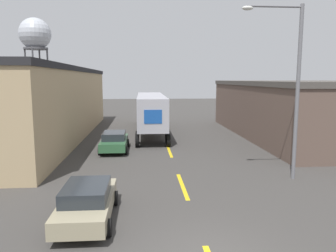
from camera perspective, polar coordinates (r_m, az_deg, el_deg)
The scene contains 8 objects.
road_centerline at distance 16.59m, azimuth 2.54°, elevation -10.37°, with size 0.20×19.89×0.01m.
warehouse_left at distance 31.59m, azimuth -23.40°, elevation 3.65°, with size 10.23×28.01×6.30m.
warehouse_right at distance 33.48m, azimuth 24.16°, elevation 2.80°, with size 14.02×21.65×5.11m.
semi_truck at distance 32.49m, azimuth -3.07°, elevation 2.94°, with size 2.75×16.08×3.79m.
parked_car_left_near at distance 12.92m, azimuth -13.90°, elevation -12.62°, with size 2.03×4.51×1.42m.
parked_car_left_far at distance 24.59m, azimuth -9.32°, elevation -2.57°, with size 2.03×4.51×1.42m.
water_tower at distance 62.00m, azimuth -22.15°, elevation 14.44°, with size 5.32×5.32×15.58m.
street_lamp at distance 18.08m, azimuth 20.69°, elevation 7.47°, with size 3.17×0.32×8.99m.
Camera 1 is at (-1.95, -8.98, 5.27)m, focal length 35.00 mm.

